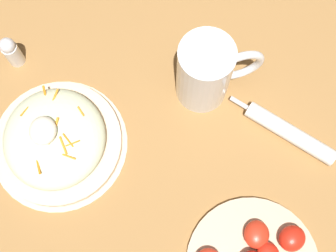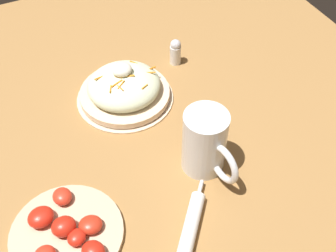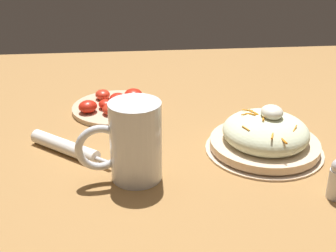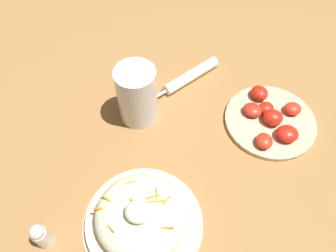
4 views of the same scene
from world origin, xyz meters
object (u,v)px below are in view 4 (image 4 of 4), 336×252
object	(u,v)px
beer_mug	(138,96)
salt_shaker	(41,236)
napkin_roll	(191,76)
tomato_plate	(271,119)
salad_plate	(142,218)

from	to	relation	value
beer_mug	salt_shaker	size ratio (longest dim) A/B	2.08
beer_mug	napkin_roll	size ratio (longest dim) A/B	0.90
napkin_roll	tomato_plate	size ratio (longest dim) A/B	0.79
napkin_roll	salt_shaker	world-z (taller)	salt_shaker
salad_plate	salt_shaker	size ratio (longest dim) A/B	3.24
beer_mug	tomato_plate	world-z (taller)	beer_mug
tomato_plate	beer_mug	bearing A→B (deg)	-173.42
salad_plate	tomato_plate	xyz separation A→B (m)	(0.24, 0.30, -0.02)
salad_plate	tomato_plate	bearing A→B (deg)	51.52
beer_mug	salt_shaker	xyz separation A→B (m)	(-0.10, -0.33, -0.03)
tomato_plate	salt_shaker	size ratio (longest dim) A/B	2.95
salad_plate	salt_shaker	distance (m)	0.18
tomato_plate	salt_shaker	bearing A→B (deg)	-137.94
tomato_plate	napkin_roll	bearing A→B (deg)	154.33
beer_mug	tomato_plate	distance (m)	0.32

